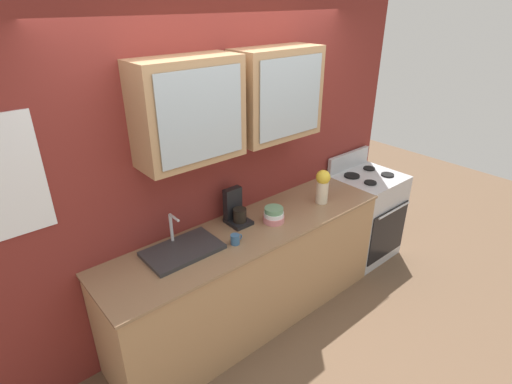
{
  "coord_description": "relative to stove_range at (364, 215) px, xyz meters",
  "views": [
    {
      "loc": [
        -1.76,
        -2.11,
        2.61
      ],
      "look_at": [
        0.05,
        0.0,
        1.24
      ],
      "focal_mm": 28.23,
      "sensor_mm": 36.0,
      "label": 1
    }
  ],
  "objects": [
    {
      "name": "bowl_stack",
      "position": [
        -1.38,
        -0.03,
        0.52
      ],
      "size": [
        0.17,
        0.17,
        0.13
      ],
      "color": "#D87F84",
      "rests_on": "counter"
    },
    {
      "name": "counter",
      "position": [
        -1.59,
        0.0,
        -0.01
      ],
      "size": [
        2.53,
        0.64,
        0.93
      ],
      "color": "#A87F56",
      "rests_on": "ground_plane"
    },
    {
      "name": "coffee_maker",
      "position": [
        -1.62,
        0.16,
        0.57
      ],
      "size": [
        0.17,
        0.2,
        0.29
      ],
      "color": "black",
      "rests_on": "counter"
    },
    {
      "name": "back_wall_unit",
      "position": [
        -1.6,
        0.32,
        1.01
      ],
      "size": [
        4.01,
        0.42,
        2.71
      ],
      "color": "maroon",
      "rests_on": "ground_plane"
    },
    {
      "name": "stove_range",
      "position": [
        0.0,
        0.0,
        0.0
      ],
      "size": [
        0.66,
        0.64,
        1.11
      ],
      "color": "silver",
      "rests_on": "ground_plane"
    },
    {
      "name": "vase",
      "position": [
        -0.82,
        -0.06,
        0.63
      ],
      "size": [
        0.13,
        0.13,
        0.31
      ],
      "color": "beige",
      "rests_on": "counter"
    },
    {
      "name": "sink_faucet",
      "position": [
        -2.17,
        0.08,
        0.48
      ],
      "size": [
        0.55,
        0.34,
        0.26
      ],
      "color": "#2D2D30",
      "rests_on": "counter"
    },
    {
      "name": "cup_near_sink",
      "position": [
        -1.82,
        -0.09,
        0.5
      ],
      "size": [
        0.1,
        0.07,
        0.08
      ],
      "color": "#38608C",
      "rests_on": "counter"
    },
    {
      "name": "ground_plane",
      "position": [
        -1.59,
        0.0,
        -0.47
      ],
      "size": [
        10.0,
        10.0,
        0.0
      ],
      "primitive_type": "plane",
      "color": "brown"
    }
  ]
}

